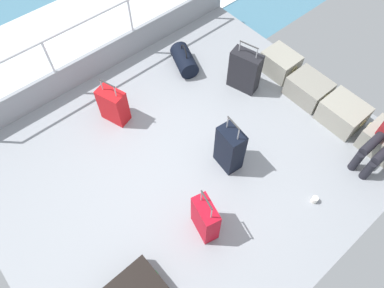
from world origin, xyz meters
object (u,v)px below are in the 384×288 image
cargo_crate_0 (280,63)px  cargo_crate_1 (308,89)px  suitcase_2 (245,71)px  paper_cup (314,200)px  suitcase_3 (205,219)px  duffel_bag (184,60)px  suitcase_4 (113,105)px  suitcase_1 (230,148)px  cargo_crate_2 (343,113)px

cargo_crate_0 → cargo_crate_1: cargo_crate_0 is taller
suitcase_2 → paper_cup: size_ratio=8.48×
cargo_crate_0 → suitcase_3: size_ratio=0.67×
cargo_crate_0 → duffel_bag: size_ratio=0.89×
suitcase_3 → suitcase_4: 2.12m
suitcase_1 → suitcase_3: size_ratio=1.10×
cargo_crate_2 → suitcase_1: size_ratio=0.68×
cargo_crate_2 → suitcase_3: 2.59m
suitcase_2 → suitcase_3: suitcase_2 is taller
cargo_crate_0 → duffel_bag: 1.52m
paper_cup → suitcase_4: bearing=-157.3°
duffel_bag → paper_cup: bearing=-5.4°
suitcase_2 → duffel_bag: (-0.91, -0.42, -0.18)m
cargo_crate_1 → cargo_crate_2: bearing=-0.0°
suitcase_1 → suitcase_4: size_ratio=1.22×
suitcase_4 → cargo_crate_0: bearing=69.8°
paper_cup → suitcase_1: bearing=-158.9°
suitcase_2 → paper_cup: suitcase_2 is taller
suitcase_3 → suitcase_4: bearing=176.3°
cargo_crate_2 → paper_cup: size_ratio=6.20×
cargo_crate_1 → suitcase_3: bearing=-77.8°
cargo_crate_2 → suitcase_3: suitcase_3 is taller
cargo_crate_1 → cargo_crate_2: cargo_crate_2 is taller
paper_cup → cargo_crate_1: bearing=132.9°
cargo_crate_1 → suitcase_3: 2.65m
suitcase_2 → duffel_bag: 1.02m
cargo_crate_0 → suitcase_4: (-0.93, -2.52, 0.10)m
cargo_crate_0 → suitcase_1: (0.70, -1.80, 0.17)m
cargo_crate_1 → suitcase_1: suitcase_1 is taller
cargo_crate_2 → suitcase_1: bearing=-107.8°
cargo_crate_0 → suitcase_2: suitcase_2 is taller
cargo_crate_1 → suitcase_2: (-0.79, -0.60, 0.16)m
suitcase_1 → suitcase_4: bearing=-156.2°
cargo_crate_1 → duffel_bag: bearing=-149.0°
suitcase_4 → cargo_crate_1: bearing=57.6°
suitcase_2 → paper_cup: (1.99, -0.70, -0.28)m
cargo_crate_2 → duffel_bag: duffel_bag is taller
suitcase_2 → suitcase_4: 2.01m
cargo_crate_1 → suitcase_4: size_ratio=0.83×
suitcase_3 → duffel_bag: (-2.26, 1.57, -0.15)m
cargo_crate_0 → paper_cup: size_ratio=5.60×
suitcase_1 → duffel_bag: size_ratio=1.45×
cargo_crate_1 → suitcase_2: bearing=-142.9°
cargo_crate_0 → suitcase_2: 0.70m
cargo_crate_1 → suitcase_2: suitcase_2 is taller
cargo_crate_0 → suitcase_3: 2.91m
cargo_crate_0 → suitcase_4: size_ratio=0.75×
cargo_crate_1 → cargo_crate_0: bearing=173.8°
suitcase_3 → paper_cup: suitcase_3 is taller
cargo_crate_1 → suitcase_1: (0.07, -1.73, 0.18)m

